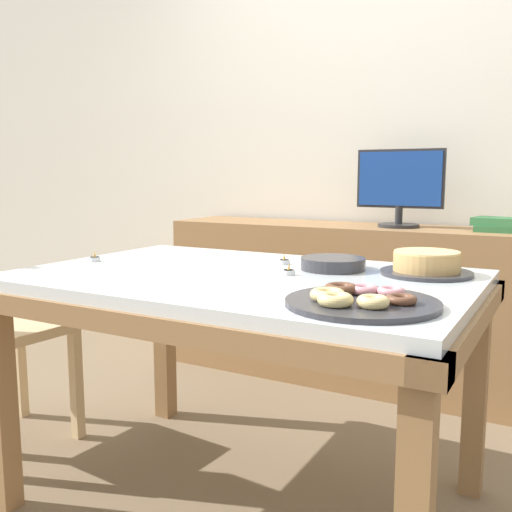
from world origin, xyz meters
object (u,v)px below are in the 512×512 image
(tealight_centre, at_px, (95,259))
(tealight_left_edge, at_px, (289,272))
(cake_chocolate_round, at_px, (426,264))
(tealight_near_front, at_px, (284,261))
(pastry_platter, at_px, (360,300))
(computer_monitor, at_px, (400,188))
(plate_stack, at_px, (333,264))
(book_stack, at_px, (501,225))

(tealight_centre, xyz_separation_m, tealight_left_edge, (0.73, 0.08, 0.00))
(cake_chocolate_round, height_order, tealight_near_front, cake_chocolate_round)
(tealight_near_front, bearing_deg, pastry_platter, -47.70)
(computer_monitor, relative_size, tealight_near_front, 10.60)
(plate_stack, height_order, tealight_centre, plate_stack)
(pastry_platter, height_order, tealight_left_edge, pastry_platter)
(computer_monitor, relative_size, pastry_platter, 1.16)
(cake_chocolate_round, height_order, tealight_left_edge, cake_chocolate_round)
(cake_chocolate_round, distance_m, plate_stack, 0.29)
(plate_stack, relative_size, tealight_left_edge, 5.25)
(cake_chocolate_round, bearing_deg, plate_stack, -170.12)
(cake_chocolate_round, distance_m, tealight_left_edge, 0.43)
(tealight_near_front, bearing_deg, cake_chocolate_round, 3.33)
(pastry_platter, relative_size, plate_stack, 1.74)
(book_stack, height_order, tealight_left_edge, book_stack)
(book_stack, xyz_separation_m, cake_chocolate_round, (-0.11, -1.00, -0.05))
(pastry_platter, distance_m, plate_stack, 0.52)
(pastry_platter, distance_m, tealight_left_edge, 0.44)
(computer_monitor, height_order, cake_chocolate_round, computer_monitor)
(computer_monitor, bearing_deg, cake_chocolate_round, -70.15)
(book_stack, xyz_separation_m, pastry_platter, (-0.15, -1.51, -0.07))
(cake_chocolate_round, xyz_separation_m, tealight_left_edge, (-0.37, -0.21, -0.02))
(tealight_centre, bearing_deg, computer_monitor, 60.30)
(plate_stack, xyz_separation_m, tealight_near_front, (-0.19, 0.02, -0.01))
(cake_chocolate_round, bearing_deg, tealight_centre, -164.89)
(pastry_platter, bearing_deg, tealight_near_front, 132.30)
(cake_chocolate_round, relative_size, tealight_left_edge, 7.00)
(cake_chocolate_round, relative_size, pastry_platter, 0.77)
(book_stack, xyz_separation_m, plate_stack, (-0.39, -1.05, -0.07))
(computer_monitor, xyz_separation_m, tealight_near_front, (-0.12, -1.03, -0.23))
(pastry_platter, distance_m, tealight_centre, 1.08)
(pastry_platter, xyz_separation_m, tealight_centre, (-1.06, 0.21, -0.00))
(book_stack, xyz_separation_m, tealight_left_edge, (-0.48, -1.21, -0.07))
(tealight_centre, height_order, tealight_left_edge, same)
(tealight_near_front, relative_size, tealight_left_edge, 1.00)
(pastry_platter, bearing_deg, plate_stack, 118.47)
(cake_chocolate_round, relative_size, plate_stack, 1.33)
(computer_monitor, xyz_separation_m, tealight_left_edge, (-0.01, -1.21, -0.23))
(computer_monitor, relative_size, book_stack, 1.66)
(book_stack, distance_m, tealight_left_edge, 1.30)
(pastry_platter, bearing_deg, book_stack, 84.49)
(computer_monitor, bearing_deg, tealight_centre, -119.70)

